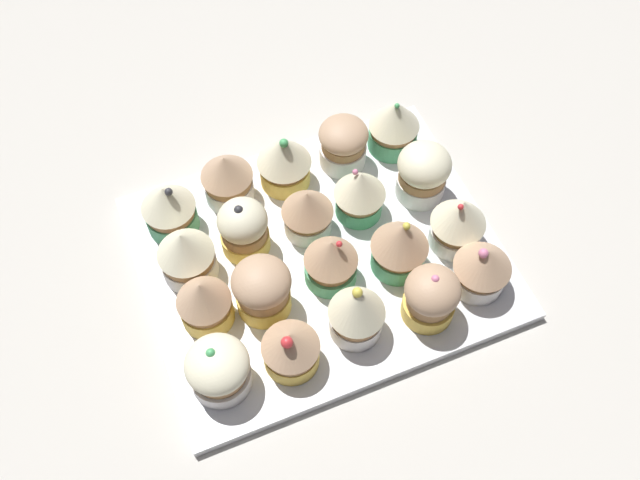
% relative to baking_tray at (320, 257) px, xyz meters
% --- Properties ---
extents(ground_plane, '(1.80, 1.80, 0.03)m').
position_rel_baking_tray_xyz_m(ground_plane, '(0.00, 0.00, -0.02)').
color(ground_plane, beige).
extents(baking_tray, '(0.32, 0.39, 0.01)m').
position_rel_baking_tray_xyz_m(baking_tray, '(0.00, 0.00, 0.00)').
color(baking_tray, silver).
rests_on(baking_tray, ground_plane).
extents(cupcake_0, '(0.06, 0.06, 0.07)m').
position_rel_baking_tray_xyz_m(cupcake_0, '(-0.10, -0.14, 0.04)').
color(cupcake_0, white).
rests_on(cupcake_0, baking_tray).
extents(cupcake_1, '(0.06, 0.06, 0.08)m').
position_rel_baking_tray_xyz_m(cupcake_1, '(-0.04, -0.15, 0.05)').
color(cupcake_1, white).
rests_on(cupcake_1, baking_tray).
extents(cupcake_2, '(0.06, 0.06, 0.07)m').
position_rel_baking_tray_xyz_m(cupcake_2, '(0.03, -0.14, 0.04)').
color(cupcake_2, white).
rests_on(cupcake_2, baking_tray).
extents(cupcake_3, '(0.06, 0.06, 0.08)m').
position_rel_baking_tray_xyz_m(cupcake_3, '(0.11, -0.14, 0.04)').
color(cupcake_3, '#4C9E6B').
rests_on(cupcake_3, baking_tray).
extents(cupcake_4, '(0.06, 0.06, 0.07)m').
position_rel_baking_tray_xyz_m(cupcake_4, '(-0.11, -0.08, 0.04)').
color(cupcake_4, '#EFC651').
rests_on(cupcake_4, baking_tray).
extents(cupcake_5, '(0.06, 0.06, 0.08)m').
position_rel_baking_tray_xyz_m(cupcake_5, '(-0.04, -0.07, 0.05)').
color(cupcake_5, '#4C9E6B').
rests_on(cupcake_5, baking_tray).
extents(cupcake_6, '(0.06, 0.06, 0.07)m').
position_rel_baking_tray_xyz_m(cupcake_6, '(0.04, -0.06, 0.04)').
color(cupcake_6, '#4C9E6B').
rests_on(cupcake_6, baking_tray).
extents(cupcake_7, '(0.06, 0.06, 0.07)m').
position_rel_baking_tray_xyz_m(cupcake_7, '(0.11, -0.07, 0.04)').
color(cupcake_7, white).
rests_on(cupcake_7, baking_tray).
extents(cupcake_8, '(0.06, 0.06, 0.08)m').
position_rel_baking_tray_xyz_m(cupcake_8, '(-0.10, 0.00, 0.05)').
color(cupcake_8, white).
rests_on(cupcake_8, baking_tray).
extents(cupcake_9, '(0.06, 0.06, 0.07)m').
position_rel_baking_tray_xyz_m(cupcake_9, '(-0.03, -0.00, 0.04)').
color(cupcake_9, '#4C9E6B').
rests_on(cupcake_9, baking_tray).
extents(cupcake_10, '(0.06, 0.06, 0.07)m').
position_rel_baking_tray_xyz_m(cupcake_10, '(0.04, -0.00, 0.04)').
color(cupcake_10, white).
rests_on(cupcake_10, baking_tray).
extents(cupcake_11, '(0.06, 0.06, 0.08)m').
position_rel_baking_tray_xyz_m(cupcake_11, '(0.11, -0.00, 0.05)').
color(cupcake_11, '#EFC651').
rests_on(cupcake_11, baking_tray).
extents(cupcake_12, '(0.06, 0.06, 0.07)m').
position_rel_baking_tray_xyz_m(cupcake_12, '(-0.11, 0.07, 0.04)').
color(cupcake_12, '#EFC651').
rests_on(cupcake_12, baking_tray).
extents(cupcake_13, '(0.06, 0.06, 0.07)m').
position_rel_baking_tray_xyz_m(cupcake_13, '(-0.04, 0.08, 0.04)').
color(cupcake_13, '#EFC651').
rests_on(cupcake_13, baking_tray).
extents(cupcake_14, '(0.05, 0.05, 0.08)m').
position_rel_baking_tray_xyz_m(cupcake_14, '(0.04, 0.07, 0.04)').
color(cupcake_14, '#EFC651').
rests_on(cupcake_14, baking_tray).
extents(cupcake_15, '(0.06, 0.06, 0.07)m').
position_rel_baking_tray_xyz_m(cupcake_15, '(0.11, 0.07, 0.04)').
color(cupcake_15, white).
rests_on(cupcake_15, baking_tray).
extents(cupcake_16, '(0.06, 0.06, 0.07)m').
position_rel_baking_tray_xyz_m(cupcake_16, '(-0.10, 0.15, 0.04)').
color(cupcake_16, white).
rests_on(cupcake_16, baking_tray).
extents(cupcake_17, '(0.06, 0.06, 0.07)m').
position_rel_baking_tray_xyz_m(cupcake_17, '(-0.03, 0.14, 0.04)').
color(cupcake_17, '#EFC651').
rests_on(cupcake_17, baking_tray).
extents(cupcake_18, '(0.06, 0.06, 0.08)m').
position_rel_baking_tray_xyz_m(cupcake_18, '(0.03, 0.14, 0.04)').
color(cupcake_18, white).
rests_on(cupcake_18, baking_tray).
extents(cupcake_19, '(0.06, 0.06, 0.08)m').
position_rel_baking_tray_xyz_m(cupcake_19, '(0.10, 0.14, 0.04)').
color(cupcake_19, '#4C9E6B').
rests_on(cupcake_19, baking_tray).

